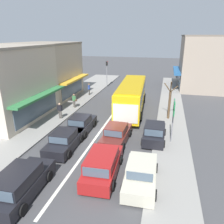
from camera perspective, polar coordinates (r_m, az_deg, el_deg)
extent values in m
plane|color=#3F3F42|center=(19.40, -3.42, -5.56)|extent=(140.00, 140.00, 0.00)
cube|color=silver|center=(22.94, -0.45, -1.45)|extent=(0.20, 28.00, 0.01)
cube|color=gray|center=(27.05, -13.44, 1.44)|extent=(5.20, 44.00, 0.14)
cube|color=gray|center=(24.17, 15.17, -0.91)|extent=(2.80, 44.00, 0.12)
cube|color=beige|center=(24.22, -26.53, 6.31)|extent=(7.08, 8.97, 7.05)
cube|color=#2D703D|center=(22.06, -18.23, 4.05)|extent=(1.10, 8.25, 0.20)
cube|color=#425160|center=(22.64, -18.79, 0.93)|extent=(0.06, 7.17, 1.80)
cube|color=#B2A38E|center=(31.18, -16.35, 10.11)|extent=(6.83, 8.04, 7.07)
cube|color=gold|center=(29.58, -9.63, 8.50)|extent=(1.10, 7.40, 0.20)
cube|color=#425160|center=(30.02, -10.23, 6.08)|extent=(0.06, 6.44, 1.80)
cube|color=gray|center=(30.85, -17.02, 16.81)|extent=(6.99, 8.04, 0.24)
cube|color=gray|center=(38.30, 23.70, 11.59)|extent=(8.13, 10.08, 7.99)
cube|color=#23568E|center=(38.01, 16.63, 10.37)|extent=(1.10, 9.28, 0.20)
cube|color=#425160|center=(38.24, 17.08, 8.40)|extent=(0.06, 8.07, 1.80)
cube|color=#6E6358|center=(38.06, 24.57, 17.70)|extent=(8.29, 10.08, 0.24)
cube|color=yellow|center=(24.60, 5.15, 4.22)|extent=(3.14, 10.93, 2.70)
cube|color=#425160|center=(24.50, 5.18, 5.14)|extent=(3.15, 10.50, 0.90)
cube|color=beige|center=(19.51, 3.51, -0.46)|extent=(2.25, 0.19, 1.76)
cube|color=#AF890F|center=(24.27, 5.25, 7.44)|extent=(2.96, 10.06, 0.12)
cylinder|color=black|center=(28.28, 3.24, 3.61)|extent=(0.32, 0.97, 0.96)
cylinder|color=black|center=(28.09, 8.31, 3.32)|extent=(0.32, 0.97, 0.96)
cylinder|color=black|center=(22.34, 1.08, -0.74)|extent=(0.32, 0.97, 0.96)
cylinder|color=black|center=(22.09, 7.49, -1.15)|extent=(0.32, 0.97, 0.96)
cube|color=black|center=(13.35, -22.41, -17.37)|extent=(1.94, 4.57, 0.76)
cube|color=black|center=(12.72, -23.73, -15.60)|extent=(1.75, 2.67, 0.68)
cube|color=#425160|center=(13.61, -20.55, -12.69)|extent=(1.51, 0.12, 0.58)
cylinder|color=black|center=(14.80, -22.32, -14.40)|extent=(0.21, 0.63, 0.62)
cylinder|color=black|center=(13.98, -16.06, -15.78)|extent=(0.21, 0.63, 0.62)
cylinder|color=black|center=(12.21, -22.26, -22.56)|extent=(0.21, 0.63, 0.62)
cube|color=black|center=(19.71, -8.17, -3.70)|extent=(1.77, 4.22, 0.72)
cube|color=black|center=(19.38, -8.37, -2.02)|extent=(1.58, 1.82, 0.60)
cube|color=#425160|center=(20.17, -7.42, -1.09)|extent=(1.44, 0.08, 0.51)
cube|color=#425160|center=(18.59, -9.40, -3.03)|extent=(1.40, 0.08, 0.48)
cylinder|color=black|center=(21.17, -9.09, -2.66)|extent=(0.19, 0.62, 0.62)
cylinder|color=black|center=(20.60, -4.65, -3.11)|extent=(0.19, 0.62, 0.62)
cylinder|color=black|center=(19.06, -11.93, -5.42)|extent=(0.19, 0.62, 0.62)
cylinder|color=black|center=(18.43, -7.05, -6.03)|extent=(0.19, 0.62, 0.62)
cube|color=#561E19|center=(17.68, 1.15, -6.32)|extent=(1.88, 4.26, 0.72)
cube|color=#561E19|center=(17.31, 1.08, -4.49)|extent=(1.63, 1.86, 0.60)
cube|color=#425160|center=(18.13, 1.85, -3.36)|extent=(1.44, 0.11, 0.51)
cube|color=#425160|center=(16.51, 0.23, -5.74)|extent=(1.41, 0.11, 0.48)
cylinder|color=black|center=(19.07, -0.36, -4.96)|extent=(0.20, 0.63, 0.62)
cylinder|color=black|center=(18.70, 4.72, -5.55)|extent=(0.20, 0.63, 0.62)
cylinder|color=black|center=(16.92, -2.83, -8.35)|extent=(0.20, 0.63, 0.62)
cylinder|color=black|center=(16.50, 2.90, -9.13)|extent=(0.20, 0.63, 0.62)
cube|color=maroon|center=(13.89, -2.33, -14.13)|extent=(1.98, 4.58, 0.76)
cube|color=maroon|center=(13.22, -2.74, -12.35)|extent=(1.77, 2.68, 0.68)
cube|color=#425160|center=(14.32, -1.45, -9.62)|extent=(1.51, 0.13, 0.58)
cube|color=#425160|center=(12.15, -4.29, -15.55)|extent=(1.48, 0.13, 0.54)
cylinder|color=black|center=(15.30, -4.39, -11.64)|extent=(0.21, 0.63, 0.62)
cylinder|color=black|center=(14.97, 2.27, -12.35)|extent=(0.21, 0.63, 0.62)
cylinder|color=black|center=(13.17, -7.67, -17.55)|extent=(0.21, 0.63, 0.62)
cylinder|color=black|center=(12.79, 0.24, -18.64)|extent=(0.21, 0.63, 0.62)
cube|color=black|center=(17.07, -12.23, -7.79)|extent=(1.85, 4.25, 0.72)
cube|color=black|center=(16.70, -12.53, -5.93)|extent=(1.61, 1.85, 0.60)
cube|color=#425160|center=(17.46, -11.29, -4.68)|extent=(1.44, 0.10, 0.51)
cube|color=#425160|center=(15.96, -13.89, -7.29)|extent=(1.41, 0.10, 0.48)
cylinder|color=black|center=(18.51, -13.04, -6.29)|extent=(0.20, 0.63, 0.62)
cylinder|color=black|center=(17.88, -8.00, -6.91)|extent=(0.20, 0.63, 0.62)
cylinder|color=black|center=(16.54, -16.73, -9.92)|extent=(0.20, 0.63, 0.62)
cylinder|color=black|center=(15.84, -11.16, -10.82)|extent=(0.20, 0.63, 0.62)
cube|color=#B7B29E|center=(13.27, 7.51, -16.17)|extent=(1.86, 4.26, 0.72)
cube|color=#B7B29E|center=(12.81, 7.61, -14.02)|extent=(1.62, 1.85, 0.60)
cube|color=#425160|center=(13.59, 7.95, -11.91)|extent=(1.44, 0.11, 0.51)
cube|color=#425160|center=(12.05, 7.21, -16.41)|extent=(1.41, 0.11, 0.48)
cylinder|color=black|center=(14.48, 4.44, -13.62)|extent=(0.20, 0.63, 0.62)
cylinder|color=black|center=(14.41, 11.45, -14.18)|extent=(0.20, 0.63, 0.62)
cylinder|color=black|center=(12.46, 2.74, -19.85)|extent=(0.20, 0.63, 0.62)
cylinder|color=black|center=(12.38, 11.16, -20.59)|extent=(0.20, 0.63, 0.62)
cube|color=black|center=(18.24, 10.96, -5.81)|extent=(1.66, 3.71, 0.76)
cube|color=black|center=(17.68, 11.04, -4.16)|extent=(1.53, 1.91, 0.64)
cube|color=#425160|center=(18.58, 11.25, -2.99)|extent=(1.40, 0.07, 0.54)
cube|color=#425160|center=(16.80, 10.81, -5.46)|extent=(1.37, 0.07, 0.51)
cylinder|color=black|center=(19.38, 8.74, -4.78)|extent=(0.18, 0.62, 0.62)
cylinder|color=black|center=(19.33, 13.59, -5.20)|extent=(0.18, 0.62, 0.62)
cylinder|color=black|center=(17.39, 7.94, -7.72)|extent=(0.18, 0.62, 0.62)
cylinder|color=black|center=(17.32, 13.39, -8.20)|extent=(0.18, 0.62, 0.62)
cylinder|color=gray|center=(36.35, -1.36, 9.82)|extent=(0.12, 0.12, 4.20)
cube|color=black|center=(36.10, -1.39, 12.56)|extent=(0.24, 0.24, 0.68)
sphere|color=red|center=(36.03, -1.17, 12.92)|extent=(0.13, 0.13, 0.13)
sphere|color=black|center=(36.06, -1.17, 12.57)|extent=(0.13, 0.13, 0.13)
sphere|color=black|center=(36.09, -1.17, 12.23)|extent=(0.13, 0.13, 0.13)
cylinder|color=gray|center=(17.63, 15.56, -2.56)|extent=(0.10, 0.10, 3.60)
cube|color=#19753D|center=(17.13, 16.01, 2.07)|extent=(0.08, 1.40, 0.44)
cube|color=white|center=(17.13, 16.16, 2.06)|extent=(0.01, 1.10, 0.10)
cube|color=#19753D|center=(17.29, 15.84, 0.34)|extent=(0.08, 1.40, 0.44)
cube|color=white|center=(17.29, 15.99, 0.32)|extent=(0.01, 1.10, 0.10)
cylinder|color=brown|center=(22.74, 14.72, 1.57)|extent=(0.24, 0.24, 2.91)
cylinder|color=brown|center=(22.57, 15.13, 6.37)|extent=(0.10, 0.72, 0.92)
cylinder|color=brown|center=(22.29, 15.93, 5.81)|extent=(0.71, 0.10, 0.69)
cylinder|color=brown|center=(21.78, 15.18, 6.34)|extent=(0.10, 0.97, 1.25)
cylinder|color=brown|center=(22.25, 14.31, 6.24)|extent=(0.72, 0.10, 0.91)
cylinder|color=#4C4742|center=(26.02, -9.94, 2.11)|extent=(0.14, 0.14, 0.84)
cylinder|color=#4C4742|center=(25.88, -9.69, 2.03)|extent=(0.14, 0.14, 0.84)
cube|color=#478951|center=(25.75, -9.90, 3.55)|extent=(0.42, 0.36, 0.56)
sphere|color=#9E7051|center=(25.64, -9.95, 4.41)|extent=(0.22, 0.22, 0.22)
cylinder|color=#478951|center=(25.93, -10.23, 3.65)|extent=(0.09, 0.09, 0.54)
cylinder|color=#478951|center=(25.57, -9.56, 3.46)|extent=(0.09, 0.09, 0.54)
cube|color=brown|center=(25.58, -9.41, 3.05)|extent=(0.20, 0.26, 0.22)
cylinder|color=#4C4742|center=(22.85, -13.56, -0.62)|extent=(0.14, 0.14, 0.84)
cylinder|color=#4C4742|center=(22.79, -13.14, -0.64)|extent=(0.14, 0.14, 0.84)
cube|color=black|center=(22.60, -13.49, 1.04)|extent=(0.38, 0.26, 0.56)
sphere|color=tan|center=(22.48, -13.57, 2.01)|extent=(0.22, 0.22, 0.22)
cylinder|color=black|center=(22.68, -14.06, 1.06)|extent=(0.09, 0.09, 0.54)
cylinder|color=black|center=(22.51, -12.92, 1.02)|extent=(0.09, 0.09, 0.54)
cylinder|color=#4C4742|center=(31.12, -6.03, 5.17)|extent=(0.14, 0.14, 0.84)
cylinder|color=#4C4742|center=(31.29, -5.94, 5.25)|extent=(0.14, 0.14, 0.84)
cube|color=#3351A8|center=(31.04, -6.03, 6.46)|extent=(0.24, 0.37, 0.56)
sphere|color=#9E7051|center=(30.95, -6.05, 7.18)|extent=(0.22, 0.22, 0.22)
cylinder|color=#3351A8|center=(30.81, -6.15, 6.36)|extent=(0.09, 0.09, 0.54)
cylinder|color=#3351A8|center=(31.26, -5.91, 6.56)|extent=(0.09, 0.09, 0.54)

